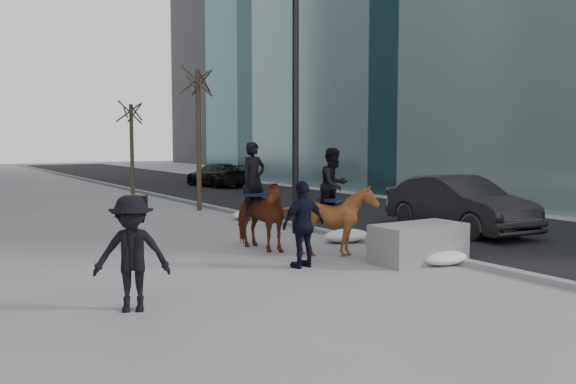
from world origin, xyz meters
TOP-DOWN VIEW (x-y plane):
  - ground at (0.00, 0.00)m, footprint 120.00×120.00m
  - road at (7.00, 10.00)m, footprint 8.00×90.00m
  - curb at (3.00, 10.00)m, footprint 0.25×90.00m
  - planter at (2.45, -0.09)m, footprint 2.01×1.01m
  - car_near at (6.36, 2.33)m, footprint 2.17×4.88m
  - car_far at (7.76, 20.69)m, footprint 2.05×4.48m
  - tree_near at (2.40, 10.97)m, footprint 1.20×1.20m
  - tree_far at (2.40, 18.48)m, footprint 1.20×1.20m
  - mounted_left at (0.25, 2.95)m, footprint 1.16×2.06m
  - mounted_right at (1.40, 1.38)m, footprint 1.50×1.62m
  - feeder at (0.07, 0.74)m, footprint 1.06×0.90m
  - camera_crew at (-3.84, -0.47)m, footprint 1.30×1.08m
  - lamppost at (2.60, 4.93)m, footprint 0.25×0.80m
  - snow_piles at (2.70, 3.42)m, footprint 1.26×9.10m

SIDE VIEW (x-z plane):
  - ground at x=0.00m, z-range 0.00..0.00m
  - road at x=7.00m, z-range 0.00..0.01m
  - curb at x=3.00m, z-range 0.00..0.12m
  - snow_piles at x=2.70m, z-range -0.01..0.31m
  - planter at x=2.45m, z-range 0.00..0.80m
  - car_far at x=7.76m, z-range 0.00..1.27m
  - car_near at x=6.36m, z-range 0.00..1.56m
  - feeder at x=0.07m, z-range 0.00..1.76m
  - camera_crew at x=-3.84m, z-range 0.01..1.76m
  - mounted_left at x=0.25m, z-range -0.32..2.20m
  - mounted_right at x=1.40m, z-range -0.24..2.16m
  - tree_far at x=2.40m, z-range 0.00..4.65m
  - tree_near at x=2.40m, z-range 0.00..5.64m
  - lamppost at x=2.60m, z-range 0.45..9.54m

